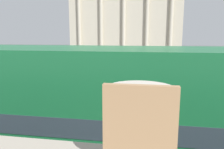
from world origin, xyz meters
The scene contains 8 objects.
double_decker_bus centered at (1.27, 3.20, 2.35)m, with size 10.54×2.66×4.24m.
cafe_dining_table centered at (0.82, -0.35, 3.92)m, with size 0.60×0.60×0.73m.
cafe_chair_0 centered at (0.84, -0.92, 3.90)m, with size 0.40×0.40×0.91m.
plaza_building_left centered at (-5.36, 58.97, 9.52)m, with size 29.19×12.19×19.04m.
car_navy centered at (-2.04, 21.55, 0.70)m, with size 4.20×1.93×1.35m.
pedestrian_blue centered at (-4.67, 12.18, 1.02)m, with size 0.32×0.32×1.77m.
pedestrian_white centered at (1.71, 24.68, 0.97)m, with size 0.32×0.32×1.69m.
pedestrian_grey centered at (-6.99, 14.85, 0.98)m, with size 0.32×0.32×1.71m.
Camera 1 is at (0.88, -2.15, 4.55)m, focal length 35.00 mm.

